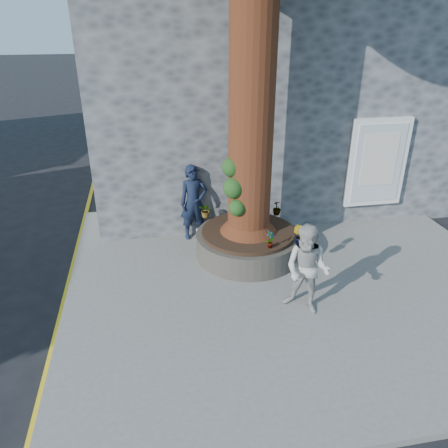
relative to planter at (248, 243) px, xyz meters
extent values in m
plane|color=black|center=(-0.80, -2.00, -0.41)|extent=(120.00, 120.00, 0.00)
cube|color=slate|center=(0.70, -1.00, -0.35)|extent=(9.00, 8.00, 0.12)
cube|color=yellow|center=(-3.85, -1.00, -0.41)|extent=(0.10, 30.00, 0.01)
cube|color=#484A4D|center=(1.70, 5.20, 2.59)|extent=(10.00, 8.00, 6.00)
cube|color=white|center=(3.50, 1.14, 1.29)|extent=(1.50, 0.12, 2.20)
cube|color=silver|center=(3.50, 1.08, 1.29)|extent=(1.25, 0.04, 1.95)
cube|color=silver|center=(3.50, 1.06, 1.39)|extent=(0.90, 0.02, 1.30)
cylinder|color=black|center=(0.00, 0.00, -0.03)|extent=(2.30, 2.30, 0.52)
cylinder|color=black|center=(0.00, 0.00, 0.27)|extent=(2.04, 2.04, 0.08)
cylinder|color=#4C2813|center=(0.00, 0.00, 4.06)|extent=(0.90, 0.90, 7.50)
cone|color=#4C2813|center=(0.00, 0.00, 0.66)|extent=(1.24, 1.24, 0.70)
sphere|color=#163612|center=(-0.38, -0.20, 1.41)|extent=(0.44, 0.44, 0.44)
sphere|color=#163612|center=(-0.32, -0.30, 1.01)|extent=(0.36, 0.36, 0.36)
sphere|color=#163612|center=(-0.40, -0.08, 1.81)|extent=(0.40, 0.40, 0.40)
imported|color=black|center=(-1.07, 1.05, 0.61)|extent=(0.70, 0.49, 1.81)
imported|color=#AEACA7|center=(0.55, -2.16, 0.55)|extent=(1.04, 1.02, 1.69)
cube|color=white|center=(-0.93, 0.91, -0.15)|extent=(0.23, 0.19, 0.28)
imported|color=gray|center=(0.25, -0.85, 0.50)|extent=(0.24, 0.23, 0.38)
imported|color=gray|center=(0.85, -0.85, 0.52)|extent=(0.32, 0.32, 0.43)
imported|color=gray|center=(0.85, 0.69, 0.48)|extent=(0.23, 0.23, 0.35)
imported|color=gray|center=(-0.81, 0.85, 0.48)|extent=(0.41, 0.40, 0.34)
camera|label=1|loc=(-2.06, -8.32, 4.61)|focal=35.00mm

